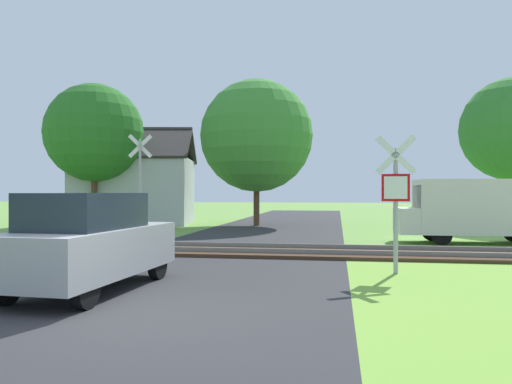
# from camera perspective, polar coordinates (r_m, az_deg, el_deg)

# --- Properties ---
(ground_plane) EXTENTS (160.00, 160.00, 0.00)m
(ground_plane) POSITION_cam_1_polar(r_m,az_deg,el_deg) (7.64, -14.83, -13.60)
(ground_plane) COLOR #6B9942
(road_asphalt) EXTENTS (6.53, 80.00, 0.01)m
(road_asphalt) POSITION_cam_1_polar(r_m,az_deg,el_deg) (9.46, -9.78, -10.93)
(road_asphalt) COLOR #2D2D30
(road_asphalt) RESTS_ON ground
(rail_track) EXTENTS (60.00, 2.60, 0.22)m
(rail_track) POSITION_cam_1_polar(r_m,az_deg,el_deg) (14.91, -2.54, -6.71)
(rail_track) COLOR #422D1E
(rail_track) RESTS_ON ground
(stop_sign_near) EXTENTS (0.87, 0.19, 3.05)m
(stop_sign_near) POSITION_cam_1_polar(r_m,az_deg,el_deg) (11.34, 15.67, -0.27)
(stop_sign_near) COLOR #9E9EA5
(stop_sign_near) RESTS_ON ground
(crossing_sign_far) EXTENTS (0.85, 0.26, 3.92)m
(crossing_sign_far) POSITION_cam_1_polar(r_m,az_deg,el_deg) (18.67, -13.11, 1.36)
(crossing_sign_far) COLOR #9E9EA5
(crossing_sign_far) RESTS_ON ground
(house) EXTENTS (7.41, 6.94, 5.52)m
(house) POSITION_cam_1_polar(r_m,az_deg,el_deg) (29.30, -13.55, 0.38)
(house) COLOR #B7B7BC
(house) RESTS_ON ground
(tree_center) EXTENTS (6.02, 6.02, 7.83)m
(tree_center) POSITION_cam_1_polar(r_m,az_deg,el_deg) (26.87, 0.06, 6.43)
(tree_center) COLOR #513823
(tree_center) RESTS_ON ground
(tree_left) EXTENTS (5.00, 5.00, 7.34)m
(tree_left) POSITION_cam_1_polar(r_m,az_deg,el_deg) (26.98, -17.99, 6.44)
(tree_left) COLOR #513823
(tree_left) RESTS_ON ground
(mail_truck) EXTENTS (4.96, 2.03, 2.24)m
(mail_truck) POSITION_cam_1_polar(r_m,az_deg,el_deg) (19.03, 23.60, -1.69)
(mail_truck) COLOR silver
(mail_truck) RESTS_ON ground
(parked_car) EXTENTS (1.85, 4.08, 1.78)m
(parked_car) POSITION_cam_1_polar(r_m,az_deg,el_deg) (9.58, -18.44, -5.42)
(parked_car) COLOR #99999E
(parked_car) RESTS_ON ground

